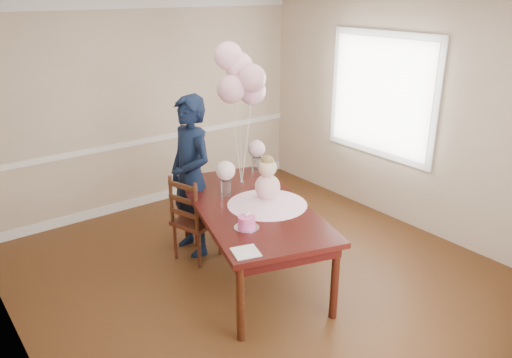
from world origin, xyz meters
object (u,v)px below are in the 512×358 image
Objects in this scene: dining_table_top at (251,207)px; woman at (191,177)px; birthday_cake at (247,222)px; dining_chair_seat at (197,221)px.

woman is (-0.21, 0.80, 0.13)m from dining_table_top.
dining_table_top is 0.52m from birthday_cake.
woman is at bearing 56.12° from dining_chair_seat.
woman reaches higher than birthday_cake.
birthday_cake is (-0.34, -0.39, 0.09)m from dining_table_top.
dining_chair_seat is (0.08, 1.03, -0.41)m from birthday_cake.
woman is (0.12, 1.19, 0.04)m from birthday_cake.
dining_table_top is 4.95× the size of dining_chair_seat.
woman reaches higher than dining_table_top.
dining_table_top is at bearing -85.70° from dining_chair_seat.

